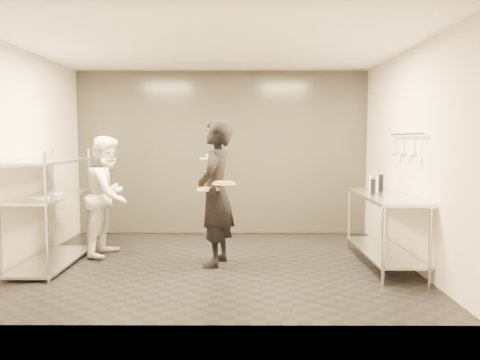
{
  "coord_description": "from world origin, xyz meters",
  "views": [
    {
      "loc": [
        0.34,
        -5.99,
        1.64
      ],
      "look_at": [
        0.31,
        0.11,
        1.1
      ],
      "focal_mm": 35.0,
      "sensor_mm": 36.0,
      "label": 1
    }
  ],
  "objects_px": {
    "bottle_clear": "(378,182)",
    "pizza_plate_far": "(224,183)",
    "waiter": "(216,193)",
    "pos_monitor": "(373,186)",
    "prep_counter": "(384,217)",
    "bottle_green": "(372,184)",
    "pass_rack": "(50,206)",
    "pizza_plate_near": "(208,189)",
    "bottle_dark": "(381,183)",
    "chef": "(108,196)",
    "salad_plate": "(211,157)"
  },
  "relations": [
    {
      "from": "pizza_plate_far",
      "to": "salad_plate",
      "type": "xyz_separation_m",
      "value": [
        -0.2,
        0.59,
        0.3
      ]
    },
    {
      "from": "waiter",
      "to": "pizza_plate_far",
      "type": "bearing_deg",
      "value": 35.78
    },
    {
      "from": "pass_rack",
      "to": "bottle_clear",
      "type": "bearing_deg",
      "value": 9.01
    },
    {
      "from": "pass_rack",
      "to": "chef",
      "type": "distance_m",
      "value": 0.82
    },
    {
      "from": "bottle_green",
      "to": "pizza_plate_far",
      "type": "bearing_deg",
      "value": -163.02
    },
    {
      "from": "bottle_green",
      "to": "salad_plate",
      "type": "bearing_deg",
      "value": -179.66
    },
    {
      "from": "pass_rack",
      "to": "bottle_clear",
      "type": "xyz_separation_m",
      "value": [
        4.45,
        0.7,
        0.25
      ]
    },
    {
      "from": "waiter",
      "to": "bottle_green",
      "type": "height_order",
      "value": "waiter"
    },
    {
      "from": "waiter",
      "to": "pizza_plate_near",
      "type": "xyz_separation_m",
      "value": [
        -0.08,
        -0.16,
        0.07
      ]
    },
    {
      "from": "chef",
      "to": "bottle_dark",
      "type": "relative_size",
      "value": 7.2
    },
    {
      "from": "bottle_green",
      "to": "bottle_dark",
      "type": "bearing_deg",
      "value": 17.62
    },
    {
      "from": "pizza_plate_near",
      "to": "pos_monitor",
      "type": "distance_m",
      "value": 2.17
    },
    {
      "from": "prep_counter",
      "to": "bottle_clear",
      "type": "bearing_deg",
      "value": 80.64
    },
    {
      "from": "waiter",
      "to": "bottle_clear",
      "type": "bearing_deg",
      "value": 119.25
    },
    {
      "from": "pos_monitor",
      "to": "bottle_green",
      "type": "bearing_deg",
      "value": 97.41
    },
    {
      "from": "pass_rack",
      "to": "pizza_plate_far",
      "type": "height_order",
      "value": "pass_rack"
    },
    {
      "from": "waiter",
      "to": "chef",
      "type": "height_order",
      "value": "waiter"
    },
    {
      "from": "pizza_plate_far",
      "to": "pos_monitor",
      "type": "xyz_separation_m",
      "value": [
        1.95,
        0.39,
        -0.08
      ]
    },
    {
      "from": "pos_monitor",
      "to": "bottle_dark",
      "type": "relative_size",
      "value": 1.18
    },
    {
      "from": "bottle_green",
      "to": "bottle_clear",
      "type": "height_order",
      "value": "bottle_green"
    },
    {
      "from": "pass_rack",
      "to": "bottle_dark",
      "type": "xyz_separation_m",
      "value": [
        4.39,
        0.38,
        0.27
      ]
    },
    {
      "from": "bottle_dark",
      "to": "salad_plate",
      "type": "bearing_deg",
      "value": -178.57
    },
    {
      "from": "pass_rack",
      "to": "pos_monitor",
      "type": "xyz_separation_m",
      "value": [
        4.21,
        0.12,
        0.25
      ]
    },
    {
      "from": "pos_monitor",
      "to": "bottle_dark",
      "type": "bearing_deg",
      "value": 73.24
    },
    {
      "from": "prep_counter",
      "to": "bottle_dark",
      "type": "height_order",
      "value": "bottle_dark"
    },
    {
      "from": "chef",
      "to": "prep_counter",
      "type": "bearing_deg",
      "value": -91.11
    },
    {
      "from": "prep_counter",
      "to": "pass_rack",
      "type": "bearing_deg",
      "value": -179.97
    },
    {
      "from": "prep_counter",
      "to": "waiter",
      "type": "bearing_deg",
      "value": -179.67
    },
    {
      "from": "prep_counter",
      "to": "bottle_green",
      "type": "relative_size",
      "value": 7.99
    },
    {
      "from": "waiter",
      "to": "bottle_green",
      "type": "bearing_deg",
      "value": 111.31
    },
    {
      "from": "waiter",
      "to": "bottle_clear",
      "type": "relative_size",
      "value": 9.94
    },
    {
      "from": "prep_counter",
      "to": "pos_monitor",
      "type": "xyz_separation_m",
      "value": [
        -0.12,
        0.11,
        0.39
      ]
    },
    {
      "from": "pizza_plate_near",
      "to": "bottle_dark",
      "type": "relative_size",
      "value": 1.25
    },
    {
      "from": "pass_rack",
      "to": "bottle_clear",
      "type": "distance_m",
      "value": 4.51
    },
    {
      "from": "bottle_green",
      "to": "pass_rack",
      "type": "bearing_deg",
      "value": -175.49
    },
    {
      "from": "pass_rack",
      "to": "pos_monitor",
      "type": "distance_m",
      "value": 4.22
    },
    {
      "from": "bottle_clear",
      "to": "bottle_dark",
      "type": "xyz_separation_m",
      "value": [
        -0.05,
        -0.32,
        0.02
      ]
    },
    {
      "from": "waiter",
      "to": "pos_monitor",
      "type": "distance_m",
      "value": 2.07
    },
    {
      "from": "waiter",
      "to": "salad_plate",
      "type": "xyz_separation_m",
      "value": [
        -0.08,
        0.33,
        0.45
      ]
    },
    {
      "from": "prep_counter",
      "to": "bottle_clear",
      "type": "height_order",
      "value": "bottle_clear"
    },
    {
      "from": "salad_plate",
      "to": "pos_monitor",
      "type": "distance_m",
      "value": 2.19
    },
    {
      "from": "prep_counter",
      "to": "pizza_plate_near",
      "type": "height_order",
      "value": "pizza_plate_near"
    },
    {
      "from": "pos_monitor",
      "to": "bottle_dark",
      "type": "distance_m",
      "value": 0.32
    },
    {
      "from": "chef",
      "to": "bottle_green",
      "type": "relative_size",
      "value": 7.45
    },
    {
      "from": "pizza_plate_near",
      "to": "bottle_green",
      "type": "xyz_separation_m",
      "value": [
        2.19,
        0.5,
        0.02
      ]
    },
    {
      "from": "pizza_plate_near",
      "to": "salad_plate",
      "type": "height_order",
      "value": "salad_plate"
    },
    {
      "from": "bottle_clear",
      "to": "pizza_plate_far",
      "type": "bearing_deg",
      "value": -155.92
    },
    {
      "from": "pizza_plate_far",
      "to": "bottle_dark",
      "type": "height_order",
      "value": "bottle_dark"
    },
    {
      "from": "pass_rack",
      "to": "chef",
      "type": "relative_size",
      "value": 0.95
    },
    {
      "from": "prep_counter",
      "to": "waiter",
      "type": "height_order",
      "value": "waiter"
    }
  ]
}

